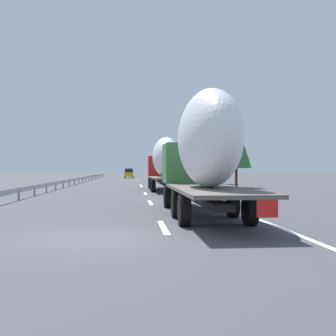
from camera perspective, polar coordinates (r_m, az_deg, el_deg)
The scene contains 18 objects.
ground_plane at distance 51.52m, azimuth -5.79°, elevation -2.20°, with size 260.00×260.00×0.00m, color #424247.
lane_stripe_0 at distance 13.65m, azimuth -0.65°, elevation -8.02°, with size 3.20×0.20×0.01m, color white.
lane_stripe_1 at distance 23.32m, azimuth -2.43°, elevation -4.73°, with size 3.20×0.20×0.01m, color white.
lane_stripe_2 at distance 31.99m, azimuth -3.11°, elevation -3.47°, with size 3.20×0.20×0.01m, color white.
lane_stripe_3 at distance 44.83m, azimuth -3.62°, elevation -2.51°, with size 3.20×0.20×0.01m, color white.
lane_stripe_4 at distance 48.35m, azimuth -3.72°, elevation -2.33°, with size 3.20×0.20×0.01m, color white.
lane_stripe_5 at distance 68.33m, azimuth -4.06°, elevation -1.68°, with size 3.20×0.20×0.01m, color white.
lane_stripe_6 at distance 69.96m, azimuth -4.08°, elevation -1.64°, with size 3.20×0.20×0.01m, color white.
edge_line_right at distance 56.71m, azimuth -0.15°, elevation -2.00°, with size 110.00×0.20×0.01m, color white.
truck_lead at distance 36.11m, azimuth -0.45°, elevation 0.89°, with size 12.31×2.55×4.51m.
truck_trailing at distance 16.48m, azimuth 4.89°, elevation 2.42°, with size 12.06×2.55×4.77m.
car_yellow_coupe at distance 85.68m, azimuth -5.35°, elevation -0.72°, with size 4.42×1.79×1.92m.
car_black_suv at distance 106.26m, azimuth -5.26°, elevation -0.61°, with size 4.67×1.90×1.88m.
road_sign at distance 58.12m, azimuth 0.92°, elevation 0.12°, with size 0.10×0.90×3.04m.
tree_0 at distance 52.04m, azimuth 7.08°, elevation 2.09°, with size 2.69×2.69×6.29m.
tree_1 at distance 59.55m, azimuth 4.13°, elevation 1.60°, with size 3.22×3.22×5.51m.
tree_2 at distance 42.95m, azimuth 9.26°, elevation 3.19°, with size 3.07×3.07×6.77m.
guardrail_median at distance 54.92m, azimuth -12.02°, elevation -1.46°, with size 94.00×0.10×0.76m.
Camera 1 is at (-11.48, -0.80, 1.88)m, focal length 44.86 mm.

